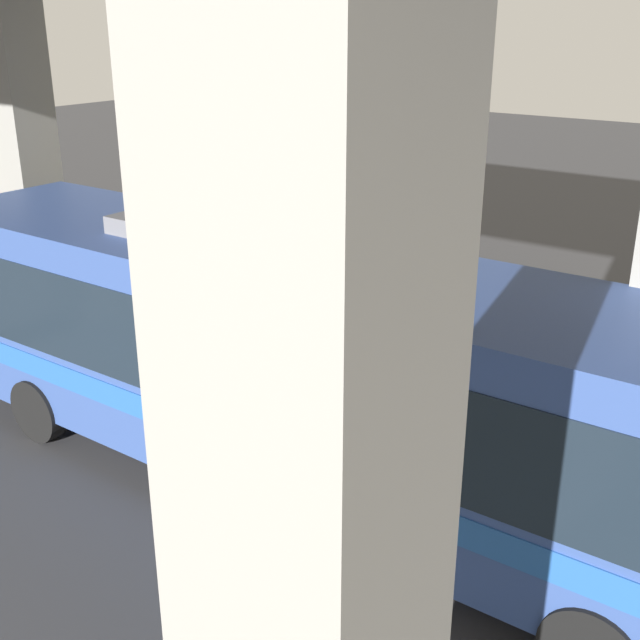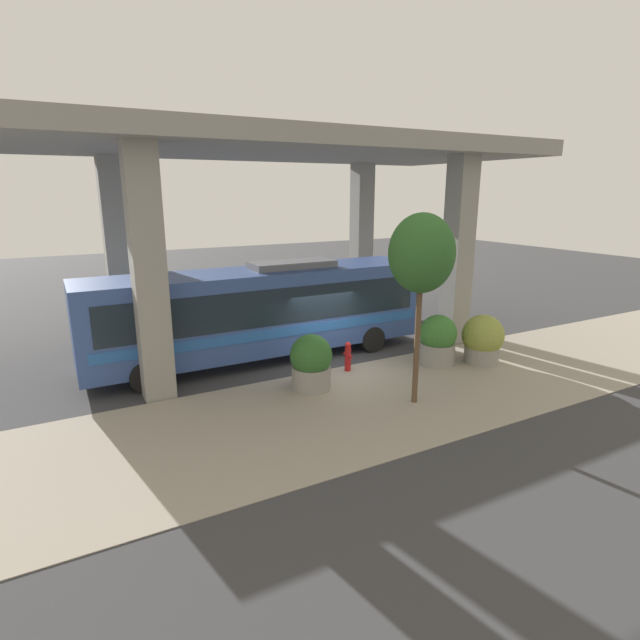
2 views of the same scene
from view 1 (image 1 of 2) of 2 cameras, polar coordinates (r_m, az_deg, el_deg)
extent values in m
plane|color=#38383A|center=(13.78, -2.06, -5.44)|extent=(80.00, 80.00, 0.00)
cube|color=gray|center=(16.03, 4.47, -1.48)|extent=(6.00, 40.00, 0.02)
cube|color=gray|center=(16.52, -20.23, 11.32)|extent=(0.90, 0.90, 7.40)
cube|color=gray|center=(3.71, -0.58, -20.57)|extent=(0.90, 0.90, 7.40)
cube|color=#334C8C|center=(10.41, -1.52, -3.11)|extent=(2.58, 12.49, 2.88)
cube|color=#19232D|center=(10.27, -1.54, -1.35)|extent=(2.62, 11.49, 1.27)
cube|color=#2659A5|center=(10.66, -1.49, -5.93)|extent=(2.62, 11.86, 0.35)
cube|color=slate|center=(10.64, -7.01, 6.21)|extent=(1.29, 3.12, 0.24)
cylinder|color=black|center=(14.31, -11.61, -2.62)|extent=(0.28, 1.00, 1.00)
cylinder|color=black|center=(12.98, -19.37, -6.03)|extent=(0.28, 1.00, 1.00)
cylinder|color=#B21919|center=(14.04, -1.84, -2.89)|extent=(0.21, 0.21, 0.89)
sphere|color=#B21919|center=(13.84, -1.87, -0.96)|extent=(0.20, 0.20, 0.20)
cylinder|color=#B21919|center=(14.11, -1.46, -2.18)|extent=(0.13, 0.10, 0.10)
cylinder|color=#B21919|center=(13.87, -2.24, -2.60)|extent=(0.13, 0.10, 0.10)
cylinder|color=gray|center=(13.77, 6.32, -3.87)|extent=(1.22, 1.22, 0.74)
sphere|color=#2D6028|center=(13.47, 6.44, -1.03)|extent=(1.32, 1.32, 1.32)
sphere|color=#BF334C|center=(13.48, 5.63, -1.88)|extent=(0.43, 0.43, 0.43)
cylinder|color=gray|center=(18.14, -10.80, 1.95)|extent=(1.21, 1.21, 0.62)
sphere|color=olive|center=(17.92, -10.95, 4.13)|extent=(1.49, 1.49, 1.49)
sphere|color=orange|center=(17.98, -11.52, 3.34)|extent=(0.42, 0.42, 0.42)
cylinder|color=gray|center=(16.65, -8.77, 0.63)|extent=(1.25, 1.25, 0.79)
sphere|color=#38722D|center=(16.40, -8.92, 3.11)|extent=(1.33, 1.33, 1.33)
sphere|color=#BF334C|center=(16.44, -9.57, 2.42)|extent=(0.44, 0.44, 0.44)
cylinder|color=brown|center=(16.21, 3.96, 5.96)|extent=(0.16, 0.16, 3.85)
ellipsoid|color=#2D6028|center=(15.75, 4.20, 14.69)|extent=(1.84, 1.84, 2.20)
camera|label=2|loc=(24.04, 39.35, 16.39)|focal=28.00mm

